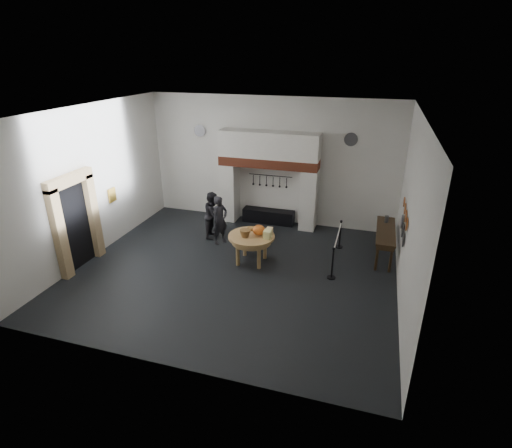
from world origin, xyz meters
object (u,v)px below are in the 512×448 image
(barrier_post_near, at_px, (332,264))
(iron_range, at_px, (269,216))
(work_table, at_px, (251,236))
(visitor_far, at_px, (213,215))
(side_table, at_px, (386,231))
(visitor_near, at_px, (220,220))
(barrier_post_far, at_px, (340,235))

(barrier_post_near, bearing_deg, iron_range, 129.48)
(work_table, bearing_deg, iron_range, 95.71)
(visitor_far, bearing_deg, side_table, -91.24)
(visitor_far, distance_m, side_table, 5.57)
(visitor_near, distance_m, barrier_post_far, 3.91)
(iron_range, xyz_separation_m, visitor_near, (-1.07, -2.13, 0.56))
(visitor_near, bearing_deg, barrier_post_near, -80.56)
(work_table, distance_m, visitor_far, 2.22)
(iron_range, relative_size, barrier_post_far, 2.11)
(iron_range, distance_m, work_table, 3.14)
(work_table, distance_m, barrier_post_far, 3.02)
(barrier_post_far, bearing_deg, barrier_post_near, -90.00)
(barrier_post_far, bearing_deg, visitor_near, -168.12)
(work_table, bearing_deg, side_table, 21.63)
(side_table, bearing_deg, barrier_post_near, -127.67)
(iron_range, bearing_deg, visitor_far, -130.39)
(iron_range, height_order, visitor_near, visitor_near)
(visitor_near, bearing_deg, iron_range, 0.24)
(iron_range, relative_size, work_table, 1.38)
(visitor_near, bearing_deg, visitor_far, 71.92)
(barrier_post_near, bearing_deg, barrier_post_far, 90.00)
(visitor_far, xyz_separation_m, side_table, (5.57, 0.16, 0.07))
(iron_range, bearing_deg, barrier_post_near, -50.52)
(iron_range, relative_size, side_table, 0.86)
(visitor_near, xyz_separation_m, side_table, (5.17, 0.56, 0.06))
(side_table, bearing_deg, visitor_near, -173.76)
(visitor_near, bearing_deg, barrier_post_far, -51.20)
(barrier_post_near, bearing_deg, visitor_far, 159.18)
(iron_range, height_order, barrier_post_near, barrier_post_near)
(iron_range, distance_m, visitor_near, 2.44)
(visitor_far, distance_m, barrier_post_far, 4.24)
(visitor_near, bearing_deg, work_table, -97.45)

